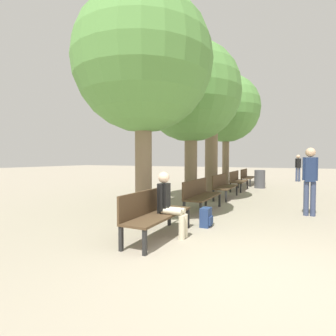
{
  "coord_description": "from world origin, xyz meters",
  "views": [
    {
      "loc": [
        0.43,
        -3.57,
        1.49
      ],
      "look_at": [
        -3.89,
        5.42,
        1.12
      ],
      "focal_mm": 28.0,
      "sensor_mm": 36.0,
      "label": 1
    }
  ],
  "objects": [
    {
      "name": "pedestrian_near",
      "position": [
        0.68,
        15.16,
        0.98
      ],
      "size": [
        0.35,
        0.27,
        1.72
      ],
      "color": "#384260",
      "rests_on": "ground_plane"
    },
    {
      "name": "bench_row_1",
      "position": [
        -1.93,
        3.43,
        0.51
      ],
      "size": [
        0.53,
        1.9,
        0.89
      ],
      "color": "#4C3823",
      "rests_on": "ground_plane"
    },
    {
      "name": "tree_row_3",
      "position": [
        -2.86,
        10.38,
        4.11
      ],
      "size": [
        3.55,
        3.55,
        5.91
      ],
      "color": "#7A664C",
      "rests_on": "ground_plane"
    },
    {
      "name": "bench_row_2",
      "position": [
        -1.93,
        6.11,
        0.51
      ],
      "size": [
        0.53,
        1.9,
        0.89
      ],
      "color": "#4C3823",
      "rests_on": "ground_plane"
    },
    {
      "name": "bench_row_4",
      "position": [
        -1.93,
        11.47,
        0.51
      ],
      "size": [
        0.53,
        1.9,
        0.89
      ],
      "color": "#4C3823",
      "rests_on": "ground_plane"
    },
    {
      "name": "tree_row_1",
      "position": [
        -2.86,
        5.14,
        3.79
      ],
      "size": [
        3.48,
        3.48,
        5.56
      ],
      "color": "#7A664C",
      "rests_on": "ground_plane"
    },
    {
      "name": "bench_row_3",
      "position": [
        -1.93,
        8.79,
        0.51
      ],
      "size": [
        0.53,
        1.9,
        0.89
      ],
      "color": "#4C3823",
      "rests_on": "ground_plane"
    },
    {
      "name": "tree_row_0",
      "position": [
        -2.86,
        1.9,
        3.75
      ],
      "size": [
        3.33,
        3.33,
        5.45
      ],
      "color": "#7A664C",
      "rests_on": "ground_plane"
    },
    {
      "name": "tree_row_2",
      "position": [
        -2.86,
        7.68,
        4.1
      ],
      "size": [
        2.25,
        2.25,
        5.45
      ],
      "color": "#7A664C",
      "rests_on": "ground_plane"
    },
    {
      "name": "backpack",
      "position": [
        -1.27,
        1.89,
        0.2
      ],
      "size": [
        0.23,
        0.31,
        0.41
      ],
      "color": "navy",
      "rests_on": "ground_plane"
    },
    {
      "name": "ground_plane",
      "position": [
        0.0,
        0.0,
        0.0
      ],
      "size": [
        80.0,
        80.0,
        0.0
      ],
      "primitive_type": "plane",
      "color": "gray"
    },
    {
      "name": "bench_row_0",
      "position": [
        -1.93,
        0.75,
        0.51
      ],
      "size": [
        0.53,
        1.9,
        0.89
      ],
      "color": "#4C3823",
      "rests_on": "ground_plane"
    },
    {
      "name": "trash_bin",
      "position": [
        -1.09,
        10.2,
        0.45
      ],
      "size": [
        0.51,
        0.51,
        0.9
      ],
      "color": "#4C4C51",
      "rests_on": "ground_plane"
    },
    {
      "name": "person_seated",
      "position": [
        -1.69,
        0.9,
        0.66
      ],
      "size": [
        0.57,
        0.32,
        1.23
      ],
      "color": "beige",
      "rests_on": "ground_plane"
    },
    {
      "name": "pedestrian_far",
      "position": [
        0.81,
        4.09,
        1.01
      ],
      "size": [
        0.36,
        0.24,
        1.76
      ],
      "color": "#384260",
      "rests_on": "ground_plane"
    }
  ]
}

